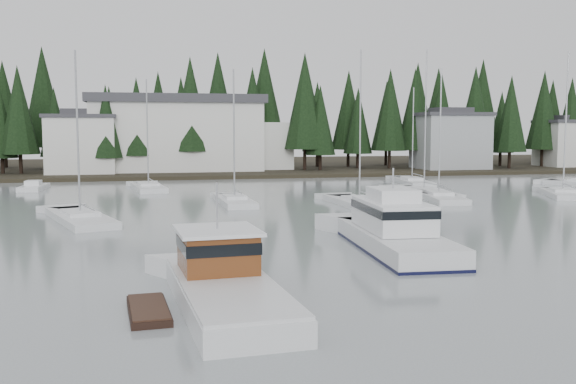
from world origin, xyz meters
name	(u,v)px	position (x,y,z in m)	size (l,w,h in m)	color
far_shore_land	(204,167)	(0.00, 97.00, 0.00)	(240.00, 54.00, 1.00)	black
conifer_treeline	(209,172)	(0.00, 86.00, 0.00)	(200.00, 22.00, 20.00)	black
house_west	(82,143)	(-18.00, 79.00, 4.65)	(9.54, 7.42, 8.75)	silver
house_east_a	(450,140)	(36.00, 78.00, 4.90)	(10.60, 8.48, 9.25)	#999EA0
house_east_b	(569,142)	(58.00, 80.00, 4.40)	(9.54, 7.42, 8.25)	silver
harbor_inn	(191,134)	(-2.96, 82.34, 5.78)	(29.50, 11.50, 10.90)	silver
lobster_boat_brown	(222,289)	(-6.34, 10.52, 0.57)	(5.72, 10.43, 5.05)	silver
cabin_cruiser_center	(395,235)	(4.01, 19.57, 0.76)	(4.35, 12.05, 5.10)	silver
sailboat_0	(149,189)	(-9.10, 57.63, 0.06)	(4.07, 9.51, 12.32)	silver
sailboat_1	(412,183)	(21.75, 58.89, 0.06)	(4.06, 10.66, 11.95)	silver
sailboat_3	(235,203)	(-1.72, 42.66, 0.07)	(2.88, 9.16, 12.18)	silver
sailboat_4	(563,195)	(30.26, 42.12, 0.09)	(5.72, 8.58, 14.47)	silver
sailboat_8	(359,205)	(8.45, 38.83, 0.06)	(3.59, 10.50, 13.63)	silver
sailboat_9	(424,194)	(17.55, 46.04, 0.07)	(3.65, 10.73, 14.81)	silver
sailboat_11	(80,220)	(-13.79, 34.28, 0.05)	(6.14, 11.11, 12.49)	silver
sailboat_13	(439,199)	(17.33, 42.26, 0.06)	(4.44, 10.69, 12.59)	silver
runabout_1	(388,211)	(9.24, 34.24, 0.13)	(2.72, 6.52, 1.42)	silver
runabout_3	(34,189)	(-21.19, 59.92, 0.13)	(2.54, 5.50, 1.42)	silver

